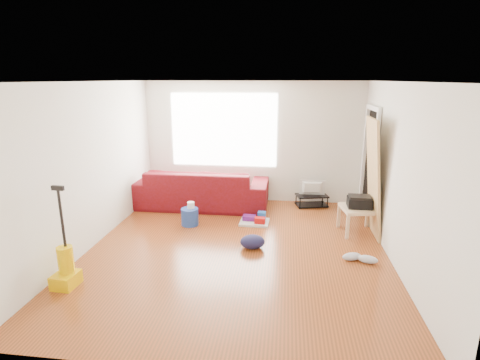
# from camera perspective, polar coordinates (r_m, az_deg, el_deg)

# --- Properties ---
(room) EXTENTS (4.51, 5.01, 2.51)m
(room) POSITION_cam_1_polar(r_m,az_deg,el_deg) (5.55, 0.40, 1.80)
(room) COLOR brown
(room) RESTS_ON ground
(sofa) EXTENTS (2.70, 1.06, 0.79)m
(sofa) POSITION_cam_1_polar(r_m,az_deg,el_deg) (7.78, -5.85, -3.93)
(sofa) COLOR #530807
(sofa) RESTS_ON ground
(tv_stand) EXTENTS (0.70, 0.50, 0.24)m
(tv_stand) POSITION_cam_1_polar(r_m,az_deg,el_deg) (7.83, 10.85, -3.03)
(tv_stand) COLOR black
(tv_stand) RESTS_ON ground
(tv) EXTENTS (0.52, 0.07, 0.30)m
(tv) POSITION_cam_1_polar(r_m,az_deg,el_deg) (7.75, 10.95, -1.20)
(tv) COLOR black
(tv) RESTS_ON tv_stand
(side_table) EXTENTS (0.63, 0.63, 0.45)m
(side_table) POSITION_cam_1_polar(r_m,az_deg,el_deg) (6.62, 17.63, -4.58)
(side_table) COLOR tan
(side_table) RESTS_ON ground
(printer) EXTENTS (0.39, 0.30, 0.20)m
(printer) POSITION_cam_1_polar(r_m,az_deg,el_deg) (6.56, 17.75, -3.17)
(printer) COLOR black
(printer) RESTS_ON side_table
(bucket) EXTENTS (0.33, 0.33, 0.31)m
(bucket) POSITION_cam_1_polar(r_m,az_deg,el_deg) (6.83, -7.61, -6.77)
(bucket) COLOR #1F3F98
(bucket) RESTS_ON ground
(toilet_paper) EXTENTS (0.13, 0.13, 0.12)m
(toilet_paper) POSITION_cam_1_polar(r_m,az_deg,el_deg) (6.76, -7.45, -5.06)
(toilet_paper) COLOR white
(toilet_paper) RESTS_ON bucket
(cleaning_tray) EXTENTS (0.53, 0.44, 0.19)m
(cleaning_tray) POSITION_cam_1_polar(r_m,az_deg,el_deg) (6.83, 2.36, -6.12)
(cleaning_tray) COLOR silver
(cleaning_tray) RESTS_ON ground
(backpack) EXTENTS (0.44, 0.38, 0.21)m
(backpack) POSITION_cam_1_polar(r_m,az_deg,el_deg) (5.89, 1.91, -10.32)
(backpack) COLOR #121135
(backpack) RESTS_ON ground
(sneakers) EXTENTS (0.52, 0.27, 0.12)m
(sneakers) POSITION_cam_1_polar(r_m,az_deg,el_deg) (5.73, 17.76, -11.24)
(sneakers) COLOR #B1B5C6
(sneakers) RESTS_ON ground
(vacuum) EXTENTS (0.29, 0.33, 1.30)m
(vacuum) POSITION_cam_1_polar(r_m,az_deg,el_deg) (5.30, -25.04, -12.04)
(vacuum) COLOR #E4B300
(vacuum) RESTS_ON ground
(door_panel) EXTENTS (0.24, 0.78, 1.95)m
(door_panel) POSITION_cam_1_polar(r_m,az_deg,el_deg) (6.75, 18.94, -7.75)
(door_panel) COLOR #9E8848
(door_panel) RESTS_ON ground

